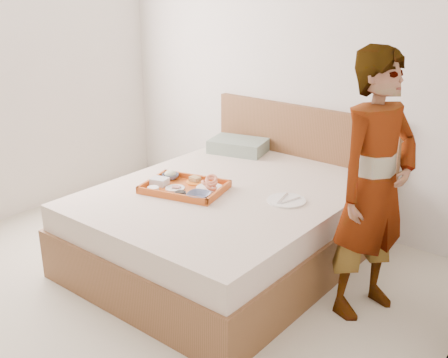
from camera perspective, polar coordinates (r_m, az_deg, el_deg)
ground at (r=3.44m, az=-12.37°, el=-13.61°), size 3.50×4.00×0.01m
wall_back at (r=4.41m, az=7.20°, el=12.44°), size 3.50×0.01×2.60m
wall_right at (r=1.90m, az=19.83°, el=0.71°), size 0.01×4.00×2.60m
bed at (r=3.83m, az=0.36°, el=-4.83°), size 1.65×2.00×0.53m
headboard at (r=4.50m, az=8.10°, el=1.75°), size 1.65×0.06×0.95m
pillow at (r=4.53m, az=1.52°, el=3.55°), size 0.52×0.41×0.11m
tray at (r=3.72m, az=-4.20°, el=-0.83°), size 0.62×0.52×0.05m
prawn_plate at (r=3.70m, az=-1.55°, el=-0.96°), size 0.23×0.23×0.01m
navy_bowl_big at (r=3.54m, az=-2.69°, el=-1.77°), size 0.19×0.19×0.04m
sauce_dish at (r=3.58m, az=-4.66°, el=-1.62°), size 0.10×0.10×0.03m
meat_plate at (r=3.72m, az=-5.22°, el=-0.98°), size 0.16×0.16×0.01m
bread_plate at (r=3.82m, az=-3.06°, el=-0.34°), size 0.16×0.16×0.01m
salad_bowl at (r=3.90m, az=-5.70°, el=0.29°), size 0.15×0.15×0.04m
plastic_tub at (r=3.80m, az=-6.87°, el=-0.26°), size 0.13×0.12×0.05m
cheese_round at (r=3.70m, az=-7.53°, el=-1.05°), size 0.10×0.10×0.03m
dinner_plate at (r=3.56m, az=6.65°, el=-2.28°), size 0.27×0.27×0.01m
person at (r=3.18m, az=15.69°, el=-0.81°), size 0.53×0.66×1.58m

